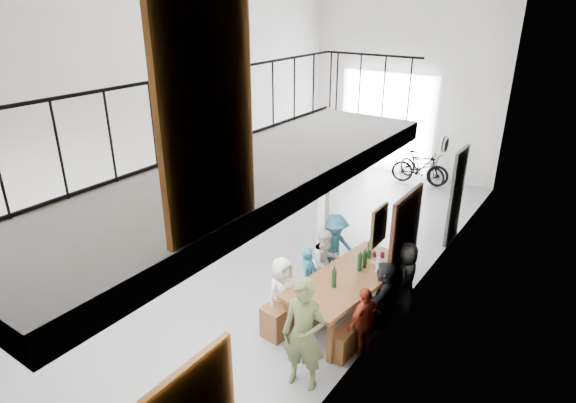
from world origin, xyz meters
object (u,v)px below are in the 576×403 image
Objects in this scene: tasting_table at (350,280)px; side_bench at (201,207)px; oak_barrel at (321,150)px; serving_counter at (340,149)px; host_standing at (304,334)px; bench_inner at (314,296)px; bicycle_near at (422,167)px.

side_bench is (-4.70, 1.55, -0.50)m from tasting_table.
oak_barrel is 0.50× the size of serving_counter.
side_bench is 5.81m from host_standing.
bench_inner is 1.32× the size of serving_counter.
oak_barrel is at bearing 114.81° from bicycle_near.
side_bench is at bearing 135.58° from host_standing.
bicycle_near is at bearing 56.38° from side_bench.
host_standing is at bearing -55.66° from serving_counter.
oak_barrel is (-4.42, 6.50, -0.30)m from tasting_table.
host_standing reaches higher than bench_inner.
serving_counter is 1.05× the size of bicycle_near.
tasting_table is 1.45× the size of serving_counter.
serving_counter is (-3.90, 6.78, -0.27)m from tasting_table.
side_bench is 4.96m from oak_barrel.
host_standing is (4.87, -3.12, 0.58)m from side_bench.
bicycle_near reaches higher than oak_barrel.
oak_barrel is 9.29m from host_standing.
serving_counter is at bearing 28.42° from oak_barrel.
tasting_table is at bearing -51.75° from serving_counter.
bench_inner is 1.38× the size of host_standing.
tasting_table is 2.93× the size of oak_barrel.
tasting_table is at bearing -18.20° from side_bench.
bench_inner is at bearing -21.60° from side_bench.
tasting_table is 7.86m from oak_barrel.
tasting_table reaches higher than side_bench.
bench_inner is 7.62m from oak_barrel.
side_bench is 5.30m from serving_counter.
host_standing is (4.08, -8.35, 0.36)m from serving_counter.
side_bench is at bearing 169.02° from tasting_table.
oak_barrel is 0.52× the size of bicycle_near.
serving_counter reaches higher than side_bench.
oak_barrel reaches higher than side_bench.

